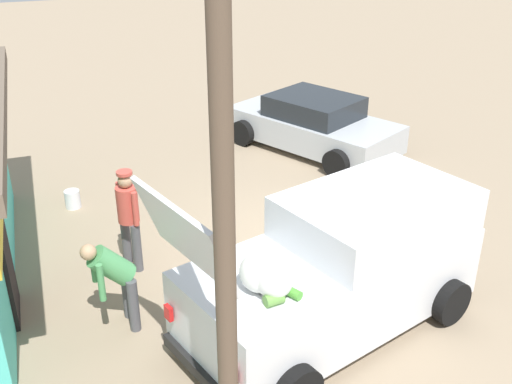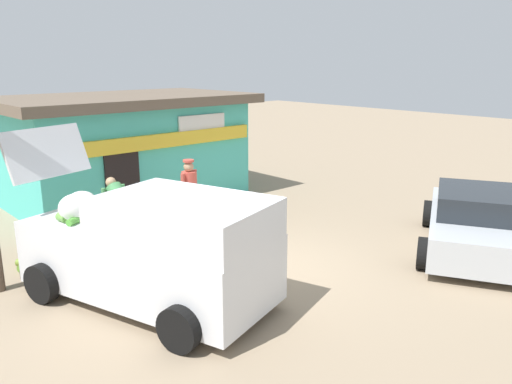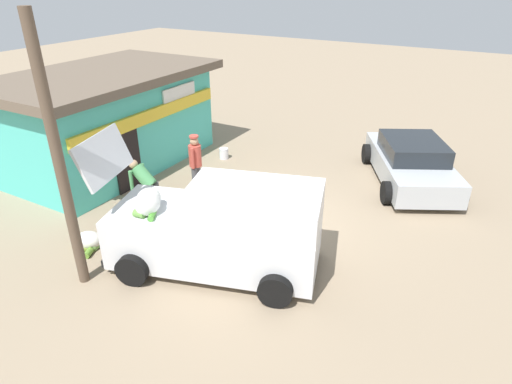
# 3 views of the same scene
# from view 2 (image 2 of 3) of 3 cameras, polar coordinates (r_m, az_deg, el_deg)

# --- Properties ---
(ground_plane) EXTENTS (60.00, 60.00, 0.00)m
(ground_plane) POSITION_cam_2_polar(r_m,az_deg,el_deg) (9.82, 0.73, -8.51)
(ground_plane) COLOR gray
(storefront_bar) EXTENTS (6.75, 4.21, 2.94)m
(storefront_bar) POSITION_cam_2_polar(r_m,az_deg,el_deg) (14.69, -14.37, 4.92)
(storefront_bar) COLOR #4CC6B7
(storefront_bar) RESTS_ON ground_plane
(delivery_van) EXTENTS (3.09, 4.84, 2.70)m
(delivery_van) POSITION_cam_2_polar(r_m,az_deg,el_deg) (8.35, -11.45, -6.22)
(delivery_van) COLOR silver
(delivery_van) RESTS_ON ground_plane
(parked_sedan) EXTENTS (4.44, 3.49, 1.29)m
(parked_sedan) POSITION_cam_2_polar(r_m,az_deg,el_deg) (11.43, 23.52, -3.15)
(parked_sedan) COLOR #B2B7BC
(parked_sedan) RESTS_ON ground_plane
(vendor_standing) EXTENTS (0.54, 0.44, 1.70)m
(vendor_standing) POSITION_cam_2_polar(r_m,az_deg,el_deg) (11.59, -7.49, 0.10)
(vendor_standing) COLOR #4C4C51
(vendor_standing) RESTS_ON ground_plane
(customer_bending) EXTENTS (0.57, 0.72, 1.41)m
(customer_bending) POSITION_cam_2_polar(r_m,az_deg,el_deg) (11.26, -15.03, -1.37)
(customer_bending) COLOR #4C4C51
(customer_bending) RESTS_ON ground_plane
(unloaded_banana_pile) EXTENTS (0.71, 0.83, 0.38)m
(unloaded_banana_pile) POSITION_cam_2_polar(r_m,az_deg,el_deg) (10.85, -23.78, -6.55)
(unloaded_banana_pile) COLOR silver
(unloaded_banana_pile) RESTS_ON ground_plane
(paint_bucket) EXTENTS (0.30, 0.30, 0.36)m
(paint_bucket) POSITION_cam_2_polar(r_m,az_deg,el_deg) (13.85, -0.74, -0.81)
(paint_bucket) COLOR silver
(paint_bucket) RESTS_ON ground_plane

